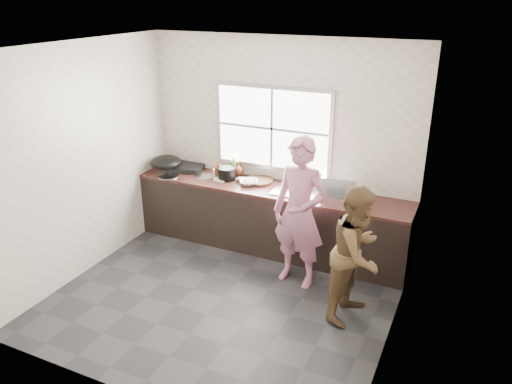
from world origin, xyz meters
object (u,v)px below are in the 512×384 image
at_px(plate_food, 223,179).
at_px(bottle_brown_short, 238,169).
at_px(woman, 299,218).
at_px(bottle_green, 234,165).
at_px(cutting_board, 259,181).
at_px(bowl_mince, 249,182).
at_px(black_pot, 227,174).
at_px(dish_rack, 340,188).
at_px(bowl_held, 295,196).
at_px(pot_lid_left, 168,176).
at_px(bowl_crabs, 337,197).
at_px(glass_jar, 215,172).
at_px(wok, 166,162).
at_px(person_side, 357,253).
at_px(burner, 188,167).
at_px(pot_lid_right, 204,177).
at_px(bottle_brown_tall, 219,170).

bearing_deg(plate_food, bottle_brown_short, 62.43).
relative_size(woman, bottle_green, 5.77).
bearing_deg(plate_food, bottle_green, 74.26).
distance_m(cutting_board, bottle_brown_short, 0.39).
relative_size(cutting_board, bowl_mince, 1.59).
distance_m(black_pot, dish_rack, 1.54).
distance_m(bowl_held, pot_lid_left, 1.83).
distance_m(bowl_crabs, glass_jar, 1.74).
relative_size(bowl_crabs, dish_rack, 0.54).
bearing_deg(bowl_mince, bottle_green, 143.46).
height_order(cutting_board, bowl_held, bowl_held).
height_order(bowl_mince, glass_jar, glass_jar).
distance_m(plate_food, dish_rack, 1.60).
height_order(wok, dish_rack, dish_rack).
bearing_deg(bottle_green, bowl_held, -22.78).
relative_size(black_pot, pot_lid_left, 0.81).
xyz_separation_m(cutting_board, bottle_brown_short, (-0.37, 0.12, 0.07)).
xyz_separation_m(bowl_mince, pot_lid_left, (-1.11, -0.19, -0.02)).
bearing_deg(dish_rack, person_side, -73.65).
distance_m(burner, pot_lid_right, 0.41).
relative_size(bowl_crabs, bottle_brown_tall, 1.05).
height_order(bowl_held, wok, wok).
relative_size(bottle_brown_short, pot_lid_right, 0.69).
xyz_separation_m(bowl_mince, plate_food, (-0.40, 0.03, -0.02)).
bearing_deg(glass_jar, bowl_crabs, -3.76).
xyz_separation_m(bowl_crabs, bowl_held, (-0.46, -0.20, -0.00)).
distance_m(person_side, pot_lid_left, 2.90).
height_order(bowl_mince, wok, wok).
bearing_deg(bowl_mince, person_side, -29.62).
xyz_separation_m(person_side, dish_rack, (-0.48, 0.96, 0.30)).
xyz_separation_m(person_side, glass_jar, (-2.23, 1.07, 0.18)).
xyz_separation_m(plate_food, bottle_brown_tall, (-0.08, 0.06, 0.09)).
xyz_separation_m(plate_food, bottle_brown_short, (0.12, 0.22, 0.08)).
relative_size(plate_food, pot_lid_left, 0.88).
bearing_deg(person_side, cutting_board, 67.77).
bearing_deg(bowl_held, bottle_brown_tall, 167.11).
xyz_separation_m(black_pot, bottle_brown_tall, (-0.14, 0.04, 0.02)).
bearing_deg(person_side, black_pot, 75.66).
distance_m(bowl_mince, dish_rack, 1.20).
bearing_deg(glass_jar, wok, -166.56).
height_order(bottle_green, dish_rack, dish_rack).
bearing_deg(bowl_mince, cutting_board, 56.60).
distance_m(woman, wok, 2.24).
bearing_deg(dish_rack, wok, 170.92).
bearing_deg(black_pot, cutting_board, 11.13).
distance_m(bowl_mince, wok, 1.25).
bearing_deg(cutting_board, bowl_crabs, -6.34).
bearing_deg(plate_food, wok, -175.22).
bearing_deg(bowl_mince, black_pot, 173.01).
height_order(bowl_crabs, bottle_green, bottle_green).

